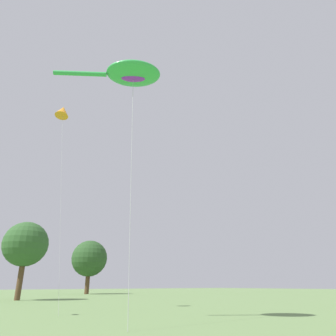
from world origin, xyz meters
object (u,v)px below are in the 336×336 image
at_px(small_kite_stunt_black, 63,112).
at_px(tree_broad_distant, 26,244).
at_px(big_show_kite, 131,74).
at_px(tree_shrub_far, 89,259).

bearing_deg(small_kite_stunt_black, tree_broad_distant, -58.48).
height_order(big_show_kite, tree_shrub_far, big_show_kite).
distance_m(small_kite_stunt_black, tree_shrub_far, 47.97).
height_order(small_kite_stunt_black, tree_shrub_far, small_kite_stunt_black).
xyz_separation_m(big_show_kite, tree_shrub_far, (22.04, 52.71, -7.75)).
relative_size(small_kite_stunt_black, tree_broad_distant, 1.81).
bearing_deg(big_show_kite, tree_broad_distant, 119.78).
distance_m(big_show_kite, tree_broad_distant, 32.15).
relative_size(big_show_kite, tree_shrub_far, 1.38).
relative_size(tree_broad_distant, tree_shrub_far, 0.89).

